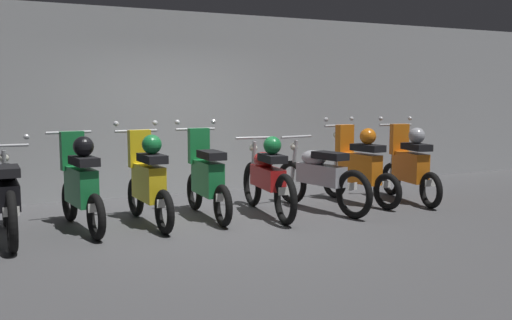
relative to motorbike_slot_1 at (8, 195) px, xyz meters
The scene contains 10 objects.
ground_plane 2.48m from the motorbike_slot_1, ahead, with size 80.00×80.00×0.00m, color #4C4C4F.
back_wall 3.43m from the motorbike_slot_1, 42.44° to the left, with size 16.00×0.30×2.97m, color #9EA0A3.
motorbike_slot_1 is the anchor object (origin of this frame).
motorbike_slot_2 0.81m from the motorbike_slot_1, ahead, with size 0.56×1.68×1.18m.
motorbike_slot_3 1.61m from the motorbike_slot_1, ahead, with size 0.59×1.68×1.29m.
motorbike_slot_4 2.42m from the motorbike_slot_1, ahead, with size 0.59×1.68×1.29m.
motorbike_slot_5 3.23m from the motorbike_slot_1, ahead, with size 0.56×1.95×1.08m.
motorbike_slot_6 4.03m from the motorbike_slot_1, ahead, with size 0.61×1.93×1.03m.
motorbike_slot_7 4.84m from the motorbike_slot_1, ahead, with size 0.58×1.67×1.29m.
motorbike_slot_8 5.65m from the motorbike_slot_1, ahead, with size 0.58×1.67×1.29m.
Camera 1 is at (-2.44, -6.68, 1.60)m, focal length 39.62 mm.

